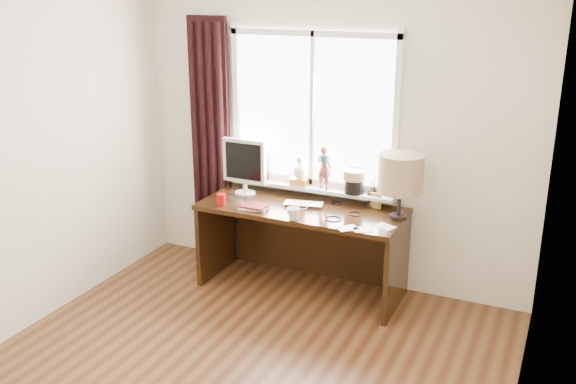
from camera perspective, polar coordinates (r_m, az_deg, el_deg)
The scene contains 15 objects.
wall_back at distance 5.44m, azimuth 3.79°, elevation 5.17°, with size 3.50×2.60×0.00m, color silver.
wall_right at distance 3.21m, azimuth 20.43°, elevation -5.43°, with size 4.00×2.60×0.00m, color silver.
laptop at distance 5.33m, azimuth 1.43°, elevation -1.09°, with size 0.32×0.21×0.03m, color silver.
mug at distance 5.01m, azimuth 0.49°, elevation -1.91°, with size 0.10×0.10×0.10m, color white.
red_cup at distance 5.36m, azimuth -5.94°, elevation -0.68°, with size 0.08×0.08×0.10m, color #A20806.
window at distance 5.44m, azimuth 2.30°, elevation 5.32°, with size 1.52×0.23×1.40m.
curtain at distance 5.90m, azimuth -6.93°, elevation 4.24°, with size 0.38×0.09×2.25m.
desk at distance 5.47m, azimuth 1.61°, elevation -3.43°, with size 1.70×0.70×0.75m.
monitor at distance 5.56m, azimuth -3.89°, elevation 2.56°, with size 0.40×0.18×0.49m.
notebook_stack at distance 5.27m, azimuth -3.06°, elevation -1.31°, with size 0.24×0.20×0.03m.
brush_holder at distance 5.35m, azimuth 7.54°, elevation -0.62°, with size 0.09×0.09×0.25m.
icon_frame at distance 5.30m, azimuth 7.78°, elevation -0.76°, with size 0.10×0.03×0.13m.
table_lamp at distance 5.01m, azimuth 9.99°, elevation 1.57°, with size 0.35×0.35×0.52m.
loose_papers at distance 4.89m, azimuth 6.89°, elevation -3.20°, with size 0.43×0.32×0.00m.
desk_cables at distance 5.17m, azimuth 4.72°, elevation -1.89°, with size 0.37×0.52×0.01m.
Camera 1 is at (1.88, -2.96, 2.52)m, focal length 40.00 mm.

